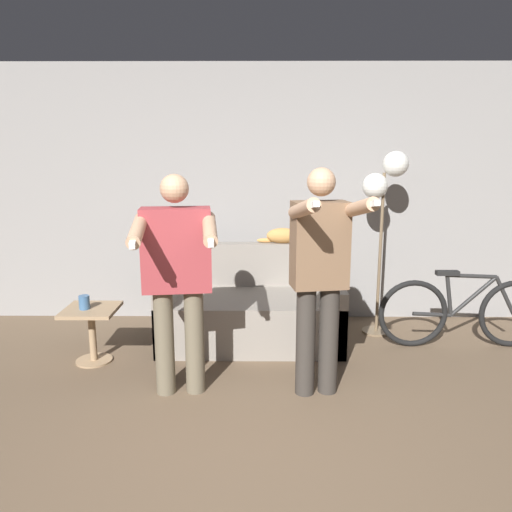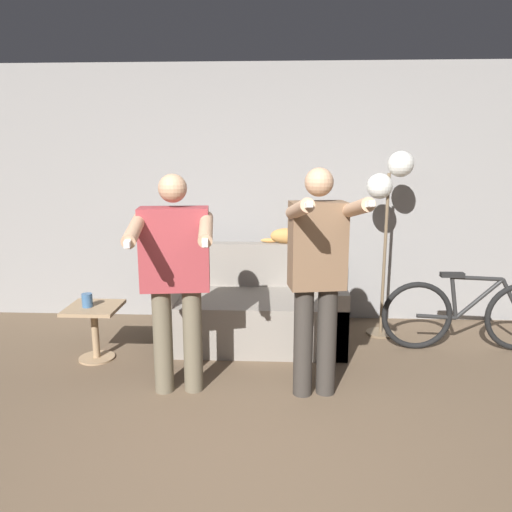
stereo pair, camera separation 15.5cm
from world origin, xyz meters
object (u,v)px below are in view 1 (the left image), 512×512
at_px(cup, 85,302).
at_px(bicycle, 464,312).
at_px(cat, 284,235).
at_px(person_left, 177,271).
at_px(person_right, 320,269).
at_px(side_table, 92,324).
at_px(floor_lamp, 385,187).
at_px(couch, 251,311).

distance_m(cup, bicycle, 3.31).
bearing_deg(cat, person_left, -120.48).
xyz_separation_m(person_right, cup, (-1.87, 0.53, -0.41)).
bearing_deg(bicycle, side_table, -173.73).
xyz_separation_m(person_right, floor_lamp, (0.73, 1.26, 0.48)).
xyz_separation_m(side_table, cup, (-0.04, -0.02, 0.19)).
bearing_deg(cat, person_right, -82.33).
height_order(cup, bicycle, bicycle).
bearing_deg(cup, floor_lamp, 15.68).
height_order(side_table, bicycle, bicycle).
relative_size(couch, floor_lamp, 0.94).
xyz_separation_m(cat, cup, (-1.68, -0.85, -0.42)).
distance_m(person_right, cat, 1.40).
distance_m(person_left, person_right, 1.00).
height_order(person_right, floor_lamp, floor_lamp).
height_order(person_right, cup, person_right).
relative_size(person_right, cup, 14.38).
height_order(person_right, side_table, person_right).
height_order(couch, cat, cat).
bearing_deg(cat, couch, -133.06).
xyz_separation_m(couch, cup, (-1.36, -0.51, 0.25)).
bearing_deg(person_right, floor_lamp, 50.69).
height_order(cat, cup, cat).
distance_m(couch, cup, 1.48).
relative_size(cat, side_table, 0.93).
relative_size(floor_lamp, side_table, 3.71).
xyz_separation_m(cat, bicycle, (1.60, -0.48, -0.62)).
xyz_separation_m(floor_lamp, side_table, (-2.56, -0.71, -1.08)).
height_order(person_right, bicycle, person_right).
bearing_deg(person_left, bicycle, 13.64).
relative_size(cat, floor_lamp, 0.25).
relative_size(person_left, floor_lamp, 0.91).
distance_m(person_left, cat, 1.61).
bearing_deg(person_left, side_table, 139.29).
bearing_deg(person_right, cat, 88.53).
distance_m(person_left, floor_lamp, 2.20).
xyz_separation_m(couch, bicycle, (1.92, -0.14, 0.05)).
height_order(couch, floor_lamp, floor_lamp).
relative_size(couch, cat, 3.77).
height_order(cat, floor_lamp, floor_lamp).
distance_m(person_right, cup, 1.98).
xyz_separation_m(cup, bicycle, (3.28, 0.38, -0.20)).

